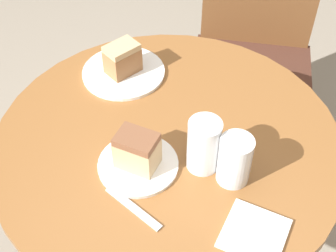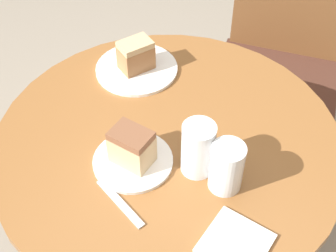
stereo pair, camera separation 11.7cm
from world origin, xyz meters
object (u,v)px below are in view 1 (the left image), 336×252
at_px(plate_far, 124,72).
at_px(glass_water, 234,162).
at_px(chair, 252,58).
at_px(plate_near, 138,165).
at_px(cake_slice_near, 137,150).
at_px(cake_slice_far, 122,59).
at_px(glass_lemonade, 204,148).

bearing_deg(plate_far, glass_water, -33.90).
distance_m(plate_far, glass_water, 0.48).
distance_m(chair, plate_far, 0.72).
bearing_deg(chair, plate_near, -107.28).
xyz_separation_m(plate_far, cake_slice_near, (0.17, -0.31, 0.05)).
bearing_deg(glass_water, plate_far, 146.10).
xyz_separation_m(cake_slice_far, glass_lemonade, (0.32, -0.25, 0.01)).
height_order(cake_slice_near, cake_slice_far, cake_slice_near).
relative_size(plate_far, cake_slice_near, 2.38).
xyz_separation_m(plate_far, cake_slice_far, (-0.00, 0.00, 0.05)).
distance_m(chair, cake_slice_near, 0.97).
relative_size(chair, glass_water, 6.90).
bearing_deg(chair, cake_slice_near, -107.28).
height_order(plate_near, cake_slice_near, cake_slice_near).
relative_size(plate_near, cake_slice_near, 1.93).
bearing_deg(cake_slice_far, cake_slice_near, -60.83).
relative_size(chair, plate_far, 3.64).
distance_m(chair, glass_water, 0.93).
xyz_separation_m(cake_slice_near, cake_slice_far, (-0.17, 0.31, -0.00)).
bearing_deg(glass_water, chair, 96.87).
xyz_separation_m(plate_near, plate_far, (-0.17, 0.31, 0.00)).
xyz_separation_m(chair, cake_slice_near, (-0.12, -0.89, 0.35)).
xyz_separation_m(cake_slice_near, glass_water, (0.22, 0.04, -0.00)).
relative_size(cake_slice_near, cake_slice_far, 0.89).
xyz_separation_m(plate_near, cake_slice_near, (0.00, -0.00, 0.05)).
height_order(plate_far, cake_slice_far, cake_slice_far).
bearing_deg(plate_far, chair, 63.42).
relative_size(chair, cake_slice_near, 8.67).
bearing_deg(plate_far, cake_slice_far, 135.00).
height_order(glass_lemonade, glass_water, glass_lemonade).
xyz_separation_m(cake_slice_near, glass_lemonade, (0.15, 0.06, 0.00)).
height_order(cake_slice_far, glass_lemonade, glass_lemonade).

